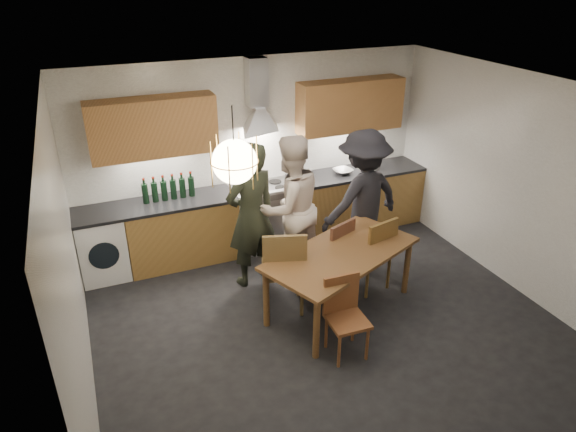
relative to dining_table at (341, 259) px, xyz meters
name	(u,v)px	position (x,y,z in m)	size (l,w,h in m)	color
ground	(324,320)	(-0.26, -0.15, -0.67)	(5.00, 5.00, 0.00)	black
room_shell	(329,182)	(-0.26, -0.15, 1.03)	(5.02, 4.52, 2.61)	white
counter_run	(266,215)	(-0.24, 1.80, -0.22)	(5.00, 0.62, 0.90)	#B88946
range_stove	(264,216)	(-0.26, 1.80, -0.23)	(0.90, 0.60, 0.92)	silver
wall_fixtures	(259,115)	(-0.26, 1.92, 1.20)	(4.30, 0.54, 1.10)	tan
pendant_lamp	(235,162)	(-1.26, -0.25, 1.43)	(0.43, 0.43, 0.70)	black
dining_table	(341,259)	(0.00, 0.00, 0.00)	(2.01, 1.53, 0.76)	brown
chair_back_left	(284,266)	(-0.62, 0.19, -0.06)	(0.61, 0.61, 1.07)	brown
chair_back_mid	(335,249)	(0.16, 0.44, -0.15)	(0.54, 0.54, 0.92)	brown
chair_back_right	(375,250)	(0.56, 0.18, -0.11)	(0.53, 0.53, 0.99)	brown
chair_front	(344,310)	(-0.30, -0.65, -0.18)	(0.40, 0.40, 0.86)	brown
person_left	(251,216)	(-0.74, 0.94, 0.25)	(0.68, 0.44, 1.85)	black
person_mid	(290,207)	(-0.22, 0.97, 0.26)	(0.91, 0.71, 1.86)	beige
person_right	(362,199)	(0.76, 0.87, 0.25)	(1.19, 0.68, 1.84)	black
mixing_bowl	(343,171)	(0.97, 1.80, 0.26)	(0.27, 0.27, 0.07)	silver
stock_pot	(371,164)	(1.43, 1.79, 0.31)	(0.23, 0.23, 0.16)	#AFAEB2
wine_bottles	(168,187)	(-1.55, 1.86, 0.39)	(0.68, 0.08, 0.34)	black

